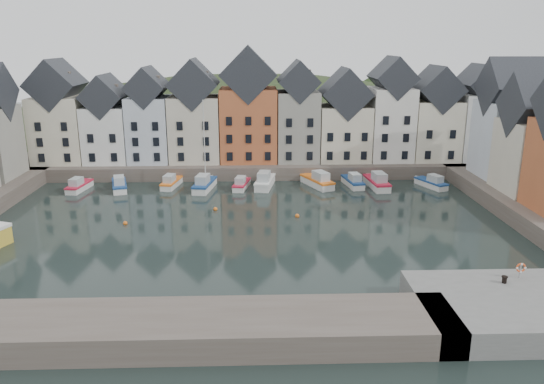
{
  "coord_description": "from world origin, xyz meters",
  "views": [
    {
      "loc": [
        0.95,
        -55.09,
        20.4
      ],
      "look_at": [
        3.01,
        6.0,
        2.87
      ],
      "focal_mm": 35.0,
      "sensor_mm": 36.0,
      "label": 1
    }
  ],
  "objects_px": {
    "boat_a": "(79,186)",
    "boat_d": "(204,184)",
    "mooring_bollard": "(504,279)",
    "life_ring_post": "(521,268)"
  },
  "relations": [
    {
      "from": "boat_a",
      "to": "boat_d",
      "type": "xyz_separation_m",
      "value": [
        17.64,
        -0.25,
        0.19
      ]
    },
    {
      "from": "boat_a",
      "to": "life_ring_post",
      "type": "relative_size",
      "value": 4.46
    },
    {
      "from": "boat_d",
      "to": "life_ring_post",
      "type": "relative_size",
      "value": 9.86
    },
    {
      "from": "boat_d",
      "to": "mooring_bollard",
      "type": "distance_m",
      "value": 44.11
    },
    {
      "from": "mooring_bollard",
      "to": "boat_d",
      "type": "bearing_deg",
      "value": 127.33
    },
    {
      "from": "boat_a",
      "to": "life_ring_post",
      "type": "xyz_separation_m",
      "value": [
        46.03,
        -34.45,
        2.22
      ]
    },
    {
      "from": "boat_a",
      "to": "boat_d",
      "type": "height_order",
      "value": "boat_d"
    },
    {
      "from": "boat_d",
      "to": "life_ring_post",
      "type": "bearing_deg",
      "value": -40.78
    },
    {
      "from": "boat_d",
      "to": "mooring_bollard",
      "type": "xyz_separation_m",
      "value": [
        26.73,
        -35.06,
        1.48
      ]
    },
    {
      "from": "boat_a",
      "to": "mooring_bollard",
      "type": "bearing_deg",
      "value": -30.26
    }
  ]
}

